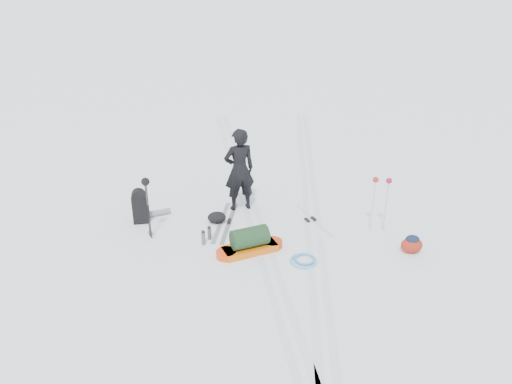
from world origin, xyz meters
TOP-DOWN VIEW (x-y plane):
  - ground at (0.00, 0.00)m, footprint 200.00×200.00m
  - snow_hill_backdrop at (62.69, 84.02)m, footprint 359.50×192.00m
  - ski_tracks at (0.61, 0.88)m, footprint 3.38×17.97m
  - skier at (-0.34, 1.41)m, footprint 0.80×0.63m
  - pulk_sled at (-0.26, -0.48)m, footprint 1.43×0.81m
  - expedition_rucksack at (-2.48, 0.98)m, footprint 0.79×0.56m
  - ski_poles_black at (-2.25, 0.26)m, footprint 0.16×0.18m
  - ski_poles_silver at (2.50, 0.18)m, footprint 0.38×0.19m
  - touring_skis_grey at (-0.70, 0.76)m, footprint 0.64×1.86m
  - touring_skis_white at (1.17, 0.68)m, footprint 0.73×1.60m
  - rope_coil at (0.75, -0.92)m, footprint 0.61×0.61m
  - small_daypack at (2.90, -0.75)m, footprint 0.47×0.38m
  - thermos_pair at (-1.10, -0.02)m, footprint 0.22×0.30m
  - stuff_sack at (-0.88, 0.78)m, footprint 0.42×0.32m

SIDE VIEW (x-z plane):
  - snow_hill_backdrop at x=62.69m, z-range -150.24..12.21m
  - ground at x=0.00m, z-range 0.00..0.00m
  - ski_tracks at x=0.61m, z-range 0.00..0.01m
  - touring_skis_white at x=1.17m, z-range -0.02..0.04m
  - touring_skis_grey at x=-0.70m, z-range -0.02..0.05m
  - rope_coil at x=0.75m, z-range 0.00..0.06m
  - stuff_sack at x=-0.88m, z-range 0.00..0.25m
  - thermos_pair at x=-1.10m, z-range -0.01..0.30m
  - small_daypack at x=2.90m, z-range -0.01..0.36m
  - pulk_sled at x=-0.26m, z-range -0.06..0.47m
  - expedition_rucksack at x=-2.48m, z-range -0.03..0.75m
  - skier at x=-0.34m, z-range 0.00..1.93m
  - ski_poles_silver at x=2.50m, z-range 0.41..1.62m
  - ski_poles_black at x=-2.25m, z-range 0.43..1.77m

